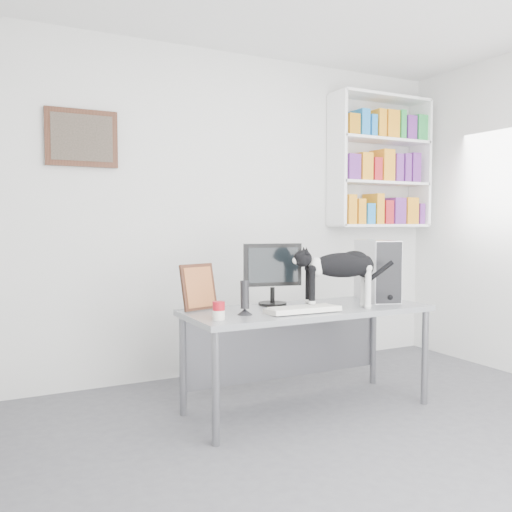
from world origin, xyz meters
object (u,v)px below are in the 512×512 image
object	(u,v)px
bookshelf	(380,162)
cat	(341,279)
desk	(308,359)
keyboard	(303,309)
soup_can	(219,311)
speaker	(245,297)
leaning_print	(198,286)
monitor	(272,274)
pc_tower	(377,270)

from	to	relation	value
bookshelf	cat	xyz separation A→B (m)	(-1.25, -1.11, -0.95)
bookshelf	desk	bearing A→B (deg)	-145.36
keyboard	soup_can	world-z (taller)	soup_can
bookshelf	speaker	bearing A→B (deg)	-151.43
keyboard	leaning_print	size ratio (longest dim) A/B	1.52
keyboard	speaker	size ratio (longest dim) A/B	2.14
monitor	pc_tower	xyz separation A→B (m)	(0.82, -0.12, 0.00)
speaker	leaning_print	xyz separation A→B (m)	(-0.19, 0.31, 0.05)
desk	leaning_print	bearing A→B (deg)	160.54
desk	pc_tower	bearing A→B (deg)	7.33
desk	soup_can	bearing A→B (deg)	-168.21
monitor	soup_can	size ratio (longest dim) A/B	4.06
bookshelf	monitor	distance (m)	1.99
keyboard	pc_tower	world-z (taller)	pc_tower
monitor	keyboard	distance (m)	0.41
desk	soup_can	world-z (taller)	soup_can
soup_can	leaning_print	bearing A→B (deg)	86.60
bookshelf	soup_can	world-z (taller)	bookshelf
leaning_print	soup_can	bearing A→B (deg)	-108.64
keyboard	speaker	world-z (taller)	speaker
keyboard	soup_can	size ratio (longest dim) A/B	4.43
monitor	keyboard	bearing A→B (deg)	-73.87
desk	cat	xyz separation A→B (m)	(0.17, -0.13, 0.55)
keyboard	cat	xyz separation A→B (m)	(0.31, 0.02, 0.18)
soup_can	cat	size ratio (longest dim) A/B	0.17
cat	speaker	bearing A→B (deg)	-170.69
leaning_print	soup_can	distance (m)	0.41
pc_tower	bookshelf	bearing A→B (deg)	67.32
speaker	cat	size ratio (longest dim) A/B	0.35
leaning_print	soup_can	size ratio (longest dim) A/B	2.91
speaker	soup_can	bearing A→B (deg)	-138.27
leaning_print	desk	bearing A→B (deg)	-34.58
speaker	desk	bearing A→B (deg)	27.67
cat	pc_tower	bearing A→B (deg)	38.61
pc_tower	cat	world-z (taller)	pc_tower
pc_tower	speaker	xyz separation A→B (m)	(-1.16, -0.15, -0.11)
bookshelf	cat	bearing A→B (deg)	-138.28
monitor	desk	bearing A→B (deg)	-40.49
monitor	keyboard	xyz separation A→B (m)	(0.03, -0.36, -0.20)
bookshelf	monitor	bearing A→B (deg)	-153.90
keyboard	leaning_print	world-z (taller)	leaning_print
pc_tower	soup_can	world-z (taller)	pc_tower
bookshelf	leaning_print	distance (m)	2.45
keyboard	soup_can	xyz separation A→B (m)	(-0.58, -0.00, 0.04)
bookshelf	speaker	xyz separation A→B (m)	(-1.93, -1.05, -1.04)
pc_tower	speaker	distance (m)	1.18
desk	keyboard	size ratio (longest dim) A/B	3.51
pc_tower	desk	bearing A→B (deg)	-154.79
keyboard	pc_tower	distance (m)	0.85
monitor	bookshelf	bearing A→B (deg)	38.18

